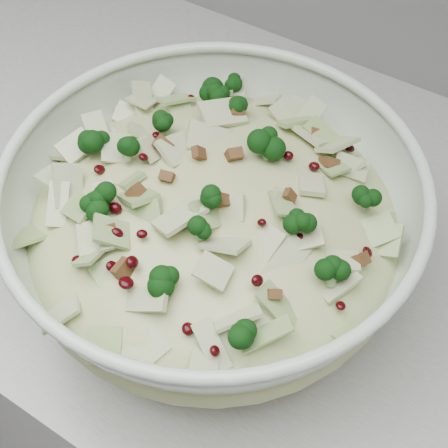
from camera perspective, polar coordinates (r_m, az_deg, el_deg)
name	(u,v)px	position (r m, az deg, el deg)	size (l,w,h in m)	color
mixing_bowl	(214,226)	(0.55, -0.94, -0.19)	(0.36, 0.36, 0.14)	silver
salad	(213,210)	(0.53, -0.97, 1.33)	(0.34, 0.34, 0.14)	#B5BA7F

